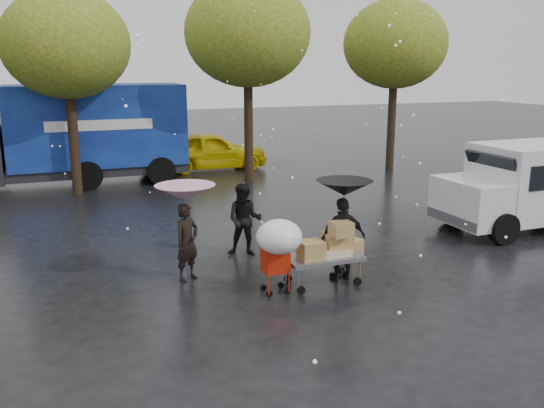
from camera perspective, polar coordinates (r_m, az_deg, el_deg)
name	(u,v)px	position (r m, az deg, el deg)	size (l,w,h in m)	color
ground	(294,284)	(11.37, 2.18, -7.93)	(90.00, 90.00, 0.00)	black
person_pink	(187,242)	(11.48, -8.42, -3.75)	(0.57, 0.37, 1.55)	black
person_middle	(245,220)	(12.81, -2.73, -1.58)	(0.80, 0.62, 1.64)	black
person_black	(343,239)	(11.44, 7.02, -3.46)	(0.98, 0.41, 1.67)	black
umbrella_pink	(185,193)	(11.22, -8.59, 1.12)	(1.17, 1.17, 1.93)	#4C4C4C
umbrella_black	(344,188)	(11.18, 7.17, 1.57)	(1.11, 1.11, 2.01)	#4C4C4C
vendor_cart	(327,248)	(11.19, 5.48, -4.39)	(1.52, 0.80, 1.27)	slate
shopping_cart	(278,241)	(10.47, 0.65, -3.67)	(0.84, 0.84, 1.46)	red
white_van	(535,184)	(16.50, 24.62, 1.86)	(4.91, 2.18, 2.20)	silver
blue_truck	(73,135)	(21.54, -19.12, 6.45)	(8.30, 2.60, 3.50)	navy
box_ground_near	(351,248)	(12.96, 7.88, -4.37)	(0.44, 0.35, 0.40)	olive
box_ground_far	(346,249)	(12.96, 7.34, -4.46)	(0.45, 0.35, 0.35)	olive
yellow_taxi	(210,151)	(23.55, -6.13, 5.27)	(1.84, 4.57, 1.56)	yellow
tree_row	(163,38)	(20.07, -10.78, 15.83)	(21.60, 4.40, 7.12)	black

